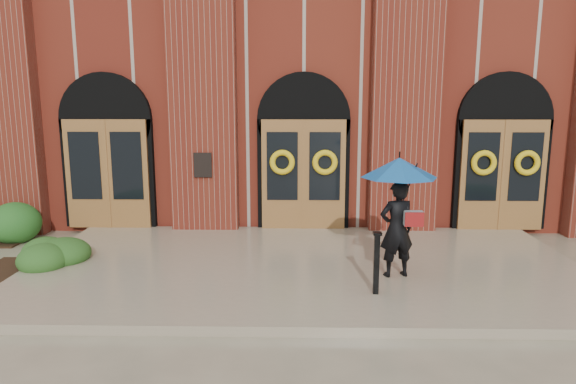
{
  "coord_description": "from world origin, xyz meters",
  "views": [
    {
      "loc": [
        -0.12,
        -8.84,
        3.16
      ],
      "look_at": [
        -0.32,
        1.0,
        1.32
      ],
      "focal_mm": 32.0,
      "sensor_mm": 36.0,
      "label": 1
    }
  ],
  "objects": [
    {
      "name": "landing",
      "position": [
        0.0,
        0.15,
        0.07
      ],
      "size": [
        10.0,
        5.3,
        0.15
      ],
      "primitive_type": "cube",
      "color": "gray",
      "rests_on": "ground"
    },
    {
      "name": "metal_post",
      "position": [
        1.09,
        -1.29,
        0.66
      ],
      "size": [
        0.14,
        0.14,
        0.98
      ],
      "rotation": [
        0.0,
        0.0,
        -0.04
      ],
      "color": "black",
      "rests_on": "landing"
    },
    {
      "name": "hedge_front_left",
      "position": [
        -5.1,
        0.0,
        0.26
      ],
      "size": [
        1.49,
        1.28,
        0.53
      ],
      "primitive_type": "ellipsoid",
      "color": "#264F1B",
      "rests_on": "ground"
    },
    {
      "name": "man_with_umbrella",
      "position": [
        1.54,
        -0.48,
        1.57
      ],
      "size": [
        1.53,
        1.53,
        2.02
      ],
      "rotation": [
        0.0,
        0.0,
        3.38
      ],
      "color": "black",
      "rests_on": "landing"
    },
    {
      "name": "ground",
      "position": [
        0.0,
        0.0,
        0.0
      ],
      "size": [
        90.0,
        90.0,
        0.0
      ],
      "primitive_type": "plane",
      "color": "gray",
      "rests_on": "ground"
    },
    {
      "name": "church_building",
      "position": [
        0.0,
        8.78,
        3.5
      ],
      "size": [
        16.2,
        12.53,
        7.0
      ],
      "color": "maroon",
      "rests_on": "ground"
    }
  ]
}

